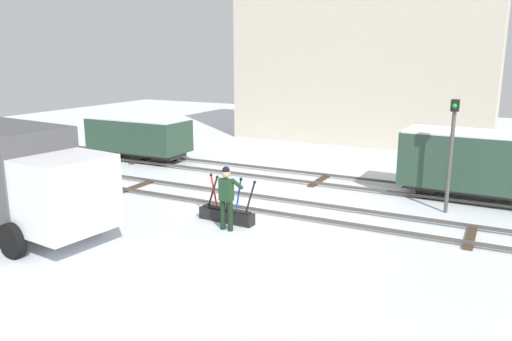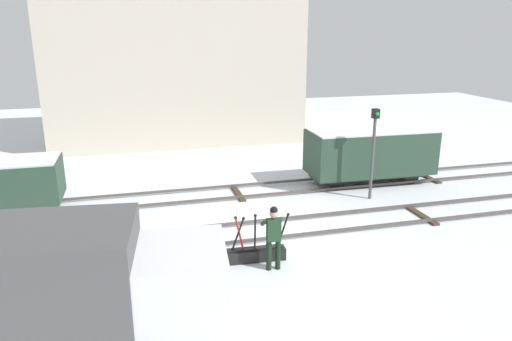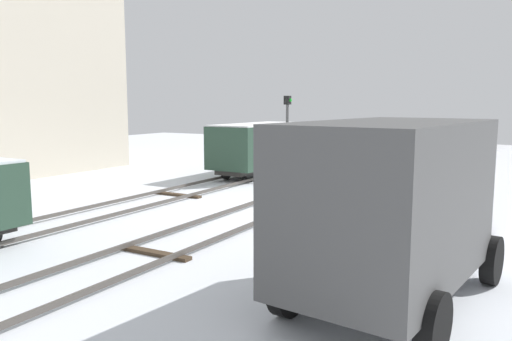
{
  "view_description": "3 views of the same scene",
  "coord_description": "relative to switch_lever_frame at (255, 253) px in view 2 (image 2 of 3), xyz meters",
  "views": [
    {
      "loc": [
        6.48,
        -14.13,
        4.94
      ],
      "look_at": [
        -1.3,
        1.04,
        0.94
      ],
      "focal_mm": 34.89,
      "sensor_mm": 36.0,
      "label": 1
    },
    {
      "loc": [
        -4.01,
        -14.0,
        6.47
      ],
      "look_at": [
        0.25,
        2.04,
        1.55
      ],
      "focal_mm": 33.47,
      "sensor_mm": 36.0,
      "label": 2
    },
    {
      "loc": [
        -14.12,
        -7.36,
        3.31
      ],
      "look_at": [
        0.68,
        1.17,
        1.03
      ],
      "focal_mm": 35.7,
      "sensor_mm": 36.0,
      "label": 3
    }
  ],
  "objects": [
    {
      "name": "apartment_building",
      "position": [
        -0.44,
        16.77,
        4.94
      ],
      "size": [
        14.54,
        6.02,
        10.37
      ],
      "color": "beige",
      "rests_on": "ground_plane"
    },
    {
      "name": "freight_car_near_switch",
      "position": [
        6.68,
        5.85,
        1.12
      ],
      "size": [
        5.4,
        2.31,
        2.38
      ],
      "rotation": [
        0.0,
        0.0,
        -0.02
      ],
      "color": "#2D2B28",
      "rests_on": "ground_plane"
    },
    {
      "name": "switch_lever_frame",
      "position": [
        0.0,
        0.0,
        0.0
      ],
      "size": [
        1.94,
        0.46,
        1.45
      ],
      "rotation": [
        0.0,
        0.0,
        -0.06
      ],
      "color": "black",
      "rests_on": "ground_plane"
    },
    {
      "name": "ground_plane",
      "position": [
        0.81,
        1.83,
        -0.25
      ],
      "size": [
        60.0,
        60.0,
        0.0
      ],
      "primitive_type": "plane",
      "color": "silver"
    },
    {
      "name": "rail_worker",
      "position": [
        0.37,
        -0.6,
        0.83
      ],
      "size": [
        0.56,
        0.68,
        1.88
      ],
      "rotation": [
        0.0,
        0.0,
        -0.06
      ],
      "color": "black",
      "rests_on": "ground_plane"
    },
    {
      "name": "track_main_line",
      "position": [
        0.81,
        1.83,
        -0.14
      ],
      "size": [
        44.0,
        1.94,
        0.18
      ],
      "color": "#4C4742",
      "rests_on": "ground_plane"
    },
    {
      "name": "track_siding_near",
      "position": [
        0.81,
        5.85,
        -0.14
      ],
      "size": [
        44.0,
        1.94,
        0.18
      ],
      "color": "#4C4742",
      "rests_on": "ground_plane"
    },
    {
      "name": "signal_post",
      "position": [
        5.77,
        3.96,
        1.97
      ],
      "size": [
        0.24,
        0.32,
        3.6
      ],
      "color": "#4C4C4C",
      "rests_on": "ground_plane"
    },
    {
      "name": "delivery_truck",
      "position": [
        -4.7,
        -3.49,
        1.43
      ],
      "size": [
        6.16,
        2.96,
        3.02
      ],
      "rotation": [
        0.0,
        0.0,
        -0.11
      ],
      "color": "silver",
      "rests_on": "ground_plane"
    }
  ]
}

